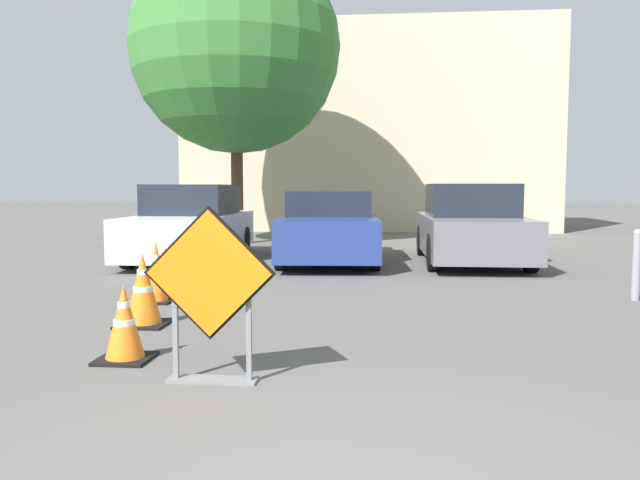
{
  "coord_description": "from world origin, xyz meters",
  "views": [
    {
      "loc": [
        0.16,
        -2.55,
        1.54
      ],
      "look_at": [
        -0.76,
        7.0,
        0.72
      ],
      "focal_mm": 35.0,
      "sensor_mm": 36.0,
      "label": 1
    }
  ],
  "objects_px": {
    "parked_car_third": "(471,227)",
    "road_closed_sign": "(210,289)",
    "traffic_cone_fourth": "(165,267)",
    "bollard_nearest": "(636,263)",
    "traffic_cone_second": "(143,290)",
    "traffic_cone_third": "(156,272)",
    "traffic_cone_nearest": "(124,324)",
    "parked_car_second": "(329,228)",
    "traffic_cone_fifth": "(163,256)",
    "parked_car_nearest": "(192,226)"
  },
  "relations": [
    {
      "from": "traffic_cone_second",
      "to": "traffic_cone_nearest",
      "type": "bearing_deg",
      "value": -75.08
    },
    {
      "from": "bollard_nearest",
      "to": "traffic_cone_fourth",
      "type": "bearing_deg",
      "value": 174.67
    },
    {
      "from": "road_closed_sign",
      "to": "bollard_nearest",
      "type": "relative_size",
      "value": 1.43
    },
    {
      "from": "traffic_cone_nearest",
      "to": "parked_car_nearest",
      "type": "bearing_deg",
      "value": 102.77
    },
    {
      "from": "traffic_cone_third",
      "to": "traffic_cone_fifth",
      "type": "xyz_separation_m",
      "value": [
        -0.88,
        2.72,
        -0.08
      ]
    },
    {
      "from": "traffic_cone_nearest",
      "to": "parked_car_nearest",
      "type": "height_order",
      "value": "parked_car_nearest"
    },
    {
      "from": "traffic_cone_nearest",
      "to": "parked_car_third",
      "type": "distance_m",
      "value": 8.66
    },
    {
      "from": "traffic_cone_nearest",
      "to": "traffic_cone_second",
      "type": "distance_m",
      "value": 1.44
    },
    {
      "from": "road_closed_sign",
      "to": "traffic_cone_third",
      "type": "relative_size",
      "value": 1.68
    },
    {
      "from": "bollard_nearest",
      "to": "road_closed_sign",
      "type": "bearing_deg",
      "value": -139.61
    },
    {
      "from": "traffic_cone_nearest",
      "to": "traffic_cone_fourth",
      "type": "bearing_deg",
      "value": 104.72
    },
    {
      "from": "traffic_cone_third",
      "to": "parked_car_third",
      "type": "xyz_separation_m",
      "value": [
        4.79,
        4.89,
        0.33
      ]
    },
    {
      "from": "road_closed_sign",
      "to": "traffic_cone_third",
      "type": "xyz_separation_m",
      "value": [
        -1.65,
        3.29,
        -0.34
      ]
    },
    {
      "from": "parked_car_third",
      "to": "road_closed_sign",
      "type": "bearing_deg",
      "value": 68.47
    },
    {
      "from": "traffic_cone_nearest",
      "to": "traffic_cone_fifth",
      "type": "height_order",
      "value": "traffic_cone_nearest"
    },
    {
      "from": "traffic_cone_second",
      "to": "traffic_cone_fourth",
      "type": "relative_size",
      "value": 1.33
    },
    {
      "from": "parked_car_nearest",
      "to": "traffic_cone_third",
      "type": "bearing_deg",
      "value": 100.05
    },
    {
      "from": "traffic_cone_second",
      "to": "traffic_cone_fourth",
      "type": "height_order",
      "value": "traffic_cone_second"
    },
    {
      "from": "traffic_cone_second",
      "to": "parked_car_third",
      "type": "distance_m",
      "value": 7.67
    },
    {
      "from": "parked_car_nearest",
      "to": "parked_car_second",
      "type": "distance_m",
      "value": 2.9
    },
    {
      "from": "traffic_cone_third",
      "to": "parked_car_second",
      "type": "bearing_deg",
      "value": 68.81
    },
    {
      "from": "parked_car_nearest",
      "to": "bollard_nearest",
      "type": "distance_m",
      "value": 8.45
    },
    {
      "from": "road_closed_sign",
      "to": "traffic_cone_nearest",
      "type": "relative_size",
      "value": 2.05
    },
    {
      "from": "traffic_cone_second",
      "to": "traffic_cone_fifth",
      "type": "bearing_deg",
      "value": 106.77
    },
    {
      "from": "traffic_cone_fourth",
      "to": "parked_car_third",
      "type": "relative_size",
      "value": 0.14
    },
    {
      "from": "parked_car_third",
      "to": "bollard_nearest",
      "type": "bearing_deg",
      "value": 111.04
    },
    {
      "from": "parked_car_third",
      "to": "traffic_cone_third",
      "type": "bearing_deg",
      "value": 45.04
    },
    {
      "from": "parked_car_nearest",
      "to": "parked_car_third",
      "type": "height_order",
      "value": "parked_car_third"
    },
    {
      "from": "road_closed_sign",
      "to": "parked_car_second",
      "type": "bearing_deg",
      "value": 88.27
    },
    {
      "from": "traffic_cone_fifth",
      "to": "parked_car_nearest",
      "type": "distance_m",
      "value": 2.14
    },
    {
      "from": "traffic_cone_second",
      "to": "parked_car_nearest",
      "type": "bearing_deg",
      "value": 102.28
    },
    {
      "from": "traffic_cone_fifth",
      "to": "parked_car_nearest",
      "type": "height_order",
      "value": "parked_car_nearest"
    },
    {
      "from": "traffic_cone_second",
      "to": "bollard_nearest",
      "type": "bearing_deg",
      "value": 19.2
    },
    {
      "from": "bollard_nearest",
      "to": "parked_car_third",
      "type": "bearing_deg",
      "value": 111.55
    },
    {
      "from": "traffic_cone_fourth",
      "to": "bollard_nearest",
      "type": "relative_size",
      "value": 0.63
    },
    {
      "from": "road_closed_sign",
      "to": "parked_car_third",
      "type": "height_order",
      "value": "parked_car_third"
    },
    {
      "from": "traffic_cone_second",
      "to": "traffic_cone_third",
      "type": "height_order",
      "value": "traffic_cone_third"
    },
    {
      "from": "traffic_cone_third",
      "to": "parked_car_second",
      "type": "xyz_separation_m",
      "value": [
        1.9,
        4.89,
        0.29
      ]
    },
    {
      "from": "bollard_nearest",
      "to": "traffic_cone_second",
      "type": "bearing_deg",
      "value": -160.8
    },
    {
      "from": "parked_car_nearest",
      "to": "traffic_cone_second",
      "type": "bearing_deg",
      "value": 100.64
    },
    {
      "from": "traffic_cone_fourth",
      "to": "parked_car_second",
      "type": "relative_size",
      "value": 0.13
    },
    {
      "from": "traffic_cone_fourth",
      "to": "parked_car_nearest",
      "type": "distance_m",
      "value": 3.5
    },
    {
      "from": "traffic_cone_third",
      "to": "parked_car_nearest",
      "type": "bearing_deg",
      "value": 101.7
    },
    {
      "from": "parked_car_nearest",
      "to": "bollard_nearest",
      "type": "relative_size",
      "value": 4.8
    },
    {
      "from": "traffic_cone_fourth",
      "to": "parked_car_second",
      "type": "height_order",
      "value": "parked_car_second"
    },
    {
      "from": "traffic_cone_fourth",
      "to": "parked_car_third",
      "type": "xyz_separation_m",
      "value": [
        5.17,
        3.49,
        0.44
      ]
    },
    {
      "from": "parked_car_second",
      "to": "bollard_nearest",
      "type": "bearing_deg",
      "value": 133.67
    },
    {
      "from": "traffic_cone_second",
      "to": "parked_car_second",
      "type": "height_order",
      "value": "parked_car_second"
    },
    {
      "from": "traffic_cone_third",
      "to": "parked_car_second",
      "type": "relative_size",
      "value": 0.18
    },
    {
      "from": "road_closed_sign",
      "to": "traffic_cone_fourth",
      "type": "bearing_deg",
      "value": 113.32
    }
  ]
}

